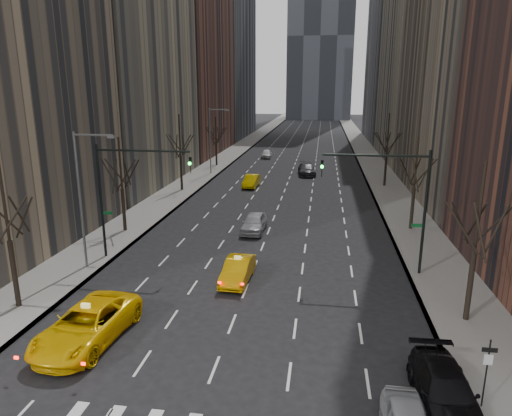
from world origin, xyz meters
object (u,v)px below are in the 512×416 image
at_px(silver_sedan_ahead, 254,223).
at_px(taxi_sedan, 238,270).
at_px(taxi_suv, 87,325).
at_px(parked_suv_black, 445,391).

bearing_deg(silver_sedan_ahead, taxi_sedan, -85.91).
relative_size(taxi_suv, silver_sedan_ahead, 1.41).
bearing_deg(parked_suv_black, taxi_sedan, 131.92).
xyz_separation_m(taxi_sedan, parked_suv_black, (9.89, -10.49, 0.03)).
relative_size(silver_sedan_ahead, parked_suv_black, 0.87).
distance_m(silver_sedan_ahead, parked_suv_black, 23.25).
bearing_deg(taxi_suv, silver_sedan_ahead, 78.77).
bearing_deg(parked_suv_black, silver_sedan_ahead, 115.18).
distance_m(taxi_suv, parked_suv_black, 15.88).
height_order(taxi_suv, taxi_sedan, taxi_suv).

